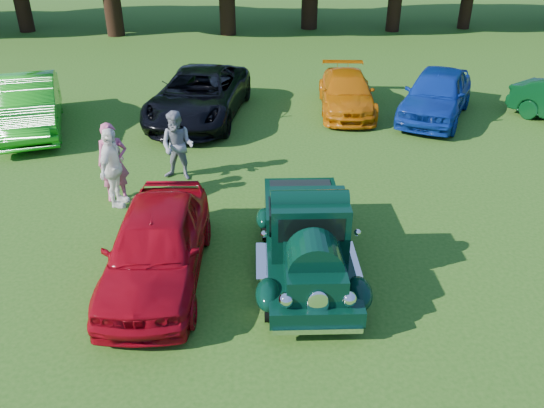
{
  "coord_description": "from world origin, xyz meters",
  "views": [
    {
      "loc": [
        -0.66,
        -8.07,
        6.08
      ],
      "look_at": [
        -0.39,
        0.94,
        1.1
      ],
      "focal_mm": 35.0,
      "sensor_mm": 36.0,
      "label": 1
    }
  ],
  "objects_px": {
    "hero_pickup": "(307,238)",
    "back_car_black": "(199,95)",
    "back_car_blue": "(436,94)",
    "back_car_lime": "(29,105)",
    "spectator_grey": "(178,146)",
    "spectator_white": "(113,168)",
    "back_car_orange": "(347,92)",
    "red_convertible": "(157,245)",
    "spectator_pink": "(113,163)"
  },
  "relations": [
    {
      "from": "hero_pickup",
      "to": "back_car_black",
      "type": "relative_size",
      "value": 0.74
    },
    {
      "from": "back_car_black",
      "to": "back_car_blue",
      "type": "relative_size",
      "value": 1.22
    },
    {
      "from": "back_car_lime",
      "to": "spectator_grey",
      "type": "relative_size",
      "value": 2.73
    },
    {
      "from": "hero_pickup",
      "to": "spectator_white",
      "type": "distance_m",
      "value": 5.01
    },
    {
      "from": "back_car_black",
      "to": "back_car_orange",
      "type": "distance_m",
      "value": 5.03
    },
    {
      "from": "hero_pickup",
      "to": "back_car_blue",
      "type": "xyz_separation_m",
      "value": [
        5.04,
        8.52,
        0.09
      ]
    },
    {
      "from": "red_convertible",
      "to": "back_car_black",
      "type": "xyz_separation_m",
      "value": [
        -0.01,
        8.86,
        0.07
      ]
    },
    {
      "from": "back_car_black",
      "to": "spectator_grey",
      "type": "xyz_separation_m",
      "value": [
        -0.12,
        -4.6,
        0.11
      ]
    },
    {
      "from": "back_car_lime",
      "to": "back_car_blue",
      "type": "bearing_deg",
      "value": -13.67
    },
    {
      "from": "back_car_black",
      "to": "back_car_orange",
      "type": "height_order",
      "value": "back_car_black"
    },
    {
      "from": "back_car_black",
      "to": "back_car_orange",
      "type": "relative_size",
      "value": 1.3
    },
    {
      "from": "back_car_black",
      "to": "spectator_grey",
      "type": "height_order",
      "value": "spectator_grey"
    },
    {
      "from": "spectator_grey",
      "to": "back_car_orange",
      "type": "bearing_deg",
      "value": 60.72
    },
    {
      "from": "spectator_grey",
      "to": "spectator_white",
      "type": "bearing_deg",
      "value": -118.4
    },
    {
      "from": "red_convertible",
      "to": "spectator_pink",
      "type": "distance_m",
      "value": 3.54
    },
    {
      "from": "spectator_pink",
      "to": "spectator_grey",
      "type": "bearing_deg",
      "value": 20.43
    },
    {
      "from": "red_convertible",
      "to": "spectator_pink",
      "type": "relative_size",
      "value": 2.22
    },
    {
      "from": "spectator_grey",
      "to": "hero_pickup",
      "type": "bearing_deg",
      "value": -39.48
    },
    {
      "from": "red_convertible",
      "to": "spectator_white",
      "type": "bearing_deg",
      "value": 117.52
    },
    {
      "from": "back_car_lime",
      "to": "back_car_orange",
      "type": "distance_m",
      "value": 10.31
    },
    {
      "from": "hero_pickup",
      "to": "back_car_lime",
      "type": "bearing_deg",
      "value": 136.01
    },
    {
      "from": "back_car_lime",
      "to": "back_car_orange",
      "type": "bearing_deg",
      "value": -8.28
    },
    {
      "from": "back_car_black",
      "to": "spectator_pink",
      "type": "relative_size",
      "value": 3.0
    },
    {
      "from": "back_car_lime",
      "to": "spectator_pink",
      "type": "distance_m",
      "value": 6.0
    },
    {
      "from": "back_car_blue",
      "to": "spectator_white",
      "type": "relative_size",
      "value": 2.47
    },
    {
      "from": "spectator_pink",
      "to": "spectator_white",
      "type": "height_order",
      "value": "spectator_white"
    },
    {
      "from": "back_car_lime",
      "to": "back_car_blue",
      "type": "height_order",
      "value": "back_car_lime"
    },
    {
      "from": "hero_pickup",
      "to": "spectator_grey",
      "type": "xyz_separation_m",
      "value": [
        -2.91,
        4.07,
        0.19
      ]
    },
    {
      "from": "back_car_orange",
      "to": "back_car_blue",
      "type": "relative_size",
      "value": 0.93
    },
    {
      "from": "back_car_black",
      "to": "red_convertible",
      "type": "bearing_deg",
      "value": -80.88
    },
    {
      "from": "back_car_black",
      "to": "hero_pickup",
      "type": "bearing_deg",
      "value": -63.1
    },
    {
      "from": "red_convertible",
      "to": "back_car_orange",
      "type": "bearing_deg",
      "value": 63.51
    },
    {
      "from": "back_car_lime",
      "to": "spectator_white",
      "type": "xyz_separation_m",
      "value": [
        3.78,
        -5.02,
        0.14
      ]
    },
    {
      "from": "back_car_orange",
      "to": "spectator_white",
      "type": "distance_m",
      "value": 9.22
    },
    {
      "from": "hero_pickup",
      "to": "red_convertible",
      "type": "distance_m",
      "value": 2.79
    },
    {
      "from": "back_car_lime",
      "to": "back_car_black",
      "type": "relative_size",
      "value": 0.86
    },
    {
      "from": "red_convertible",
      "to": "spectator_pink",
      "type": "xyz_separation_m",
      "value": [
        -1.5,
        3.2,
        0.23
      ]
    },
    {
      "from": "spectator_pink",
      "to": "back_car_lime",
      "type": "bearing_deg",
      "value": 110.64
    },
    {
      "from": "back_car_orange",
      "to": "spectator_grey",
      "type": "height_order",
      "value": "spectator_grey"
    },
    {
      "from": "spectator_white",
      "to": "back_car_blue",
      "type": "bearing_deg",
      "value": -48.26
    },
    {
      "from": "back_car_blue",
      "to": "spectator_white",
      "type": "height_order",
      "value": "spectator_white"
    },
    {
      "from": "spectator_pink",
      "to": "spectator_grey",
      "type": "height_order",
      "value": "spectator_pink"
    },
    {
      "from": "hero_pickup",
      "to": "red_convertible",
      "type": "xyz_separation_m",
      "value": [
        -2.78,
        -0.19,
        0.01
      ]
    },
    {
      "from": "hero_pickup",
      "to": "spectator_grey",
      "type": "height_order",
      "value": "spectator_grey"
    },
    {
      "from": "back_car_black",
      "to": "back_car_orange",
      "type": "bearing_deg",
      "value": 16.45
    },
    {
      "from": "spectator_pink",
      "to": "spectator_grey",
      "type": "relative_size",
      "value": 1.05
    },
    {
      "from": "red_convertible",
      "to": "back_car_orange",
      "type": "relative_size",
      "value": 0.97
    },
    {
      "from": "back_car_orange",
      "to": "spectator_grey",
      "type": "xyz_separation_m",
      "value": [
        -5.1,
        -5.24,
        0.27
      ]
    },
    {
      "from": "hero_pickup",
      "to": "back_car_blue",
      "type": "relative_size",
      "value": 0.9
    },
    {
      "from": "back_car_lime",
      "to": "spectator_grey",
      "type": "xyz_separation_m",
      "value": [
        5.08,
        -3.65,
        0.09
      ]
    }
  ]
}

